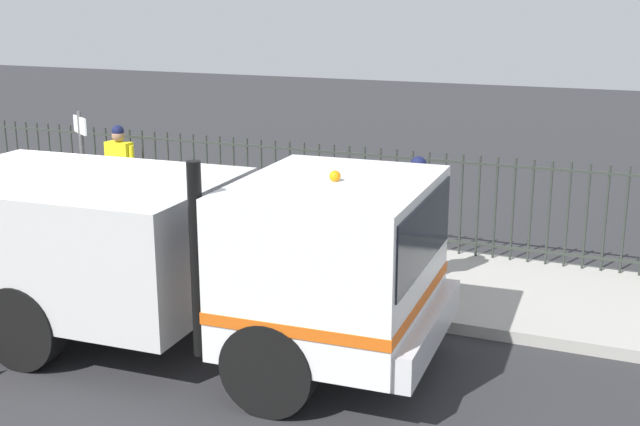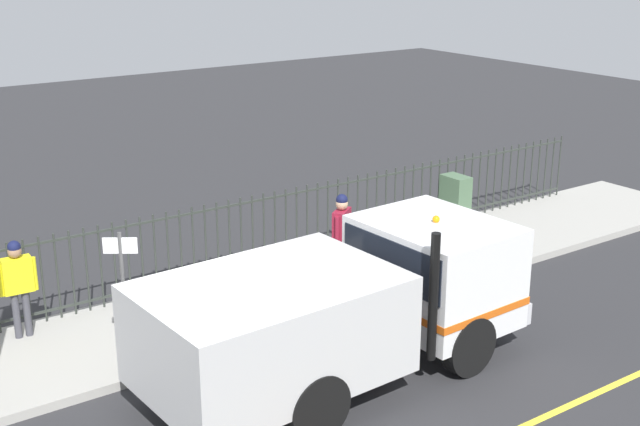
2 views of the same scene
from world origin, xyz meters
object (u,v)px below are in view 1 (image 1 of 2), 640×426
worker_standing (417,207)px  street_sign (83,169)px  work_truck (194,246)px  pedestrian_distant (120,162)px

worker_standing → street_sign: (-0.97, 4.71, 0.32)m
work_truck → pedestrian_distant: (3.90, 3.87, -0.07)m
pedestrian_distant → work_truck: bearing=138.3°
worker_standing → pedestrian_distant: worker_standing is taller
pedestrian_distant → street_sign: size_ratio=0.75×
pedestrian_distant → street_sign: bearing=117.6°
work_truck → worker_standing: size_ratio=3.52×
worker_standing → pedestrian_distant: 5.78m
street_sign → pedestrian_distant: bearing=24.1°
work_truck → pedestrian_distant: 5.49m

